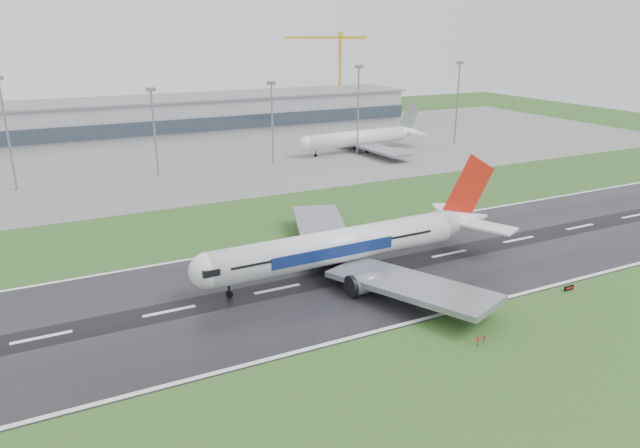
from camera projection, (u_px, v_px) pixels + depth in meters
ground at (369, 270)px, 116.20m from camera, size 520.00×520.00×0.00m
runway at (369, 270)px, 116.19m from camera, size 400.00×45.00×0.10m
apron at (201, 155)px, 222.18m from camera, size 400.00×130.00×0.08m
terminal at (165, 116)px, 270.67m from camera, size 240.00×36.00×15.00m
main_airliner at (357, 223)px, 113.06m from camera, size 68.73×65.59×19.89m
parked_airliner at (360, 130)px, 226.69m from camera, size 61.77×58.12×16.90m
tower_crane at (340, 74)px, 321.38m from camera, size 44.11×14.52×44.52m
runway_sign at (569, 288)px, 107.03m from camera, size 2.31×0.41×1.04m
floodmast_1 at (8, 137)px, 169.10m from camera, size 0.64×0.64×32.21m
floodmast_2 at (155, 134)px, 187.68m from camera, size 0.64×0.64×27.24m
floodmast_3 at (272, 125)px, 204.97m from camera, size 0.64×0.64×27.65m
floodmast_4 at (358, 112)px, 219.03m from camera, size 0.64×0.64×32.23m
floodmast_5 at (457, 105)px, 238.92m from camera, size 0.64×0.64×32.49m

